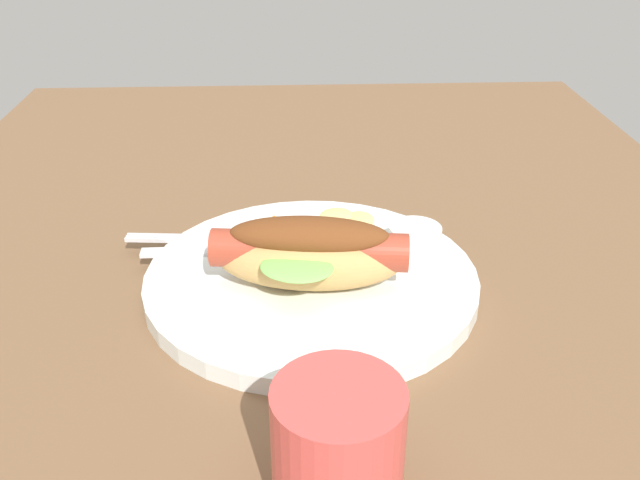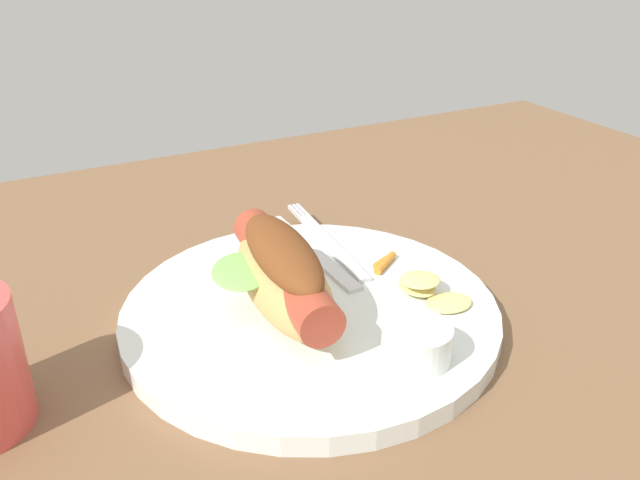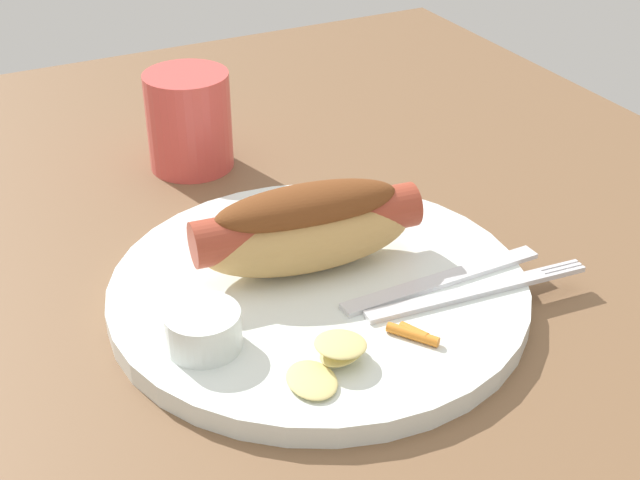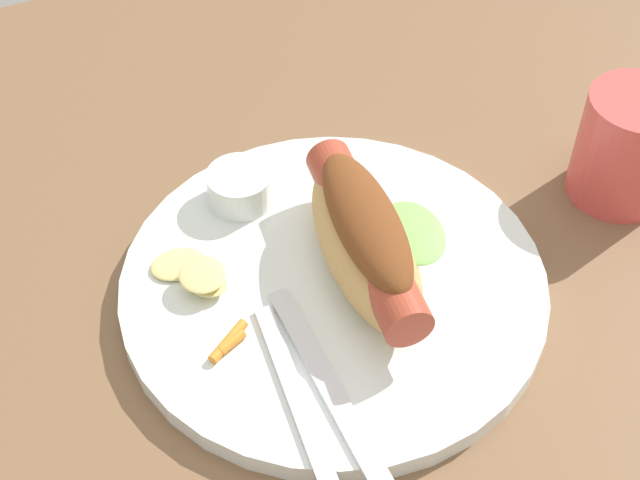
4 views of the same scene
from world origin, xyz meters
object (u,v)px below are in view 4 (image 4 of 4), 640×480
object	(u,v)px
hot_dog	(366,238)
sauce_ramekin	(240,187)
chips_pile	(194,273)
drinking_cup	(624,144)
plate	(333,285)
knife	(321,384)
fork	(300,408)
carrot_garnish	(229,341)

from	to	relation	value
hot_dog	sauce_ramekin	xyz separation A→B (cm)	(5.48, -10.00, -1.99)
sauce_ramekin	chips_pile	bearing A→B (deg)	47.27
chips_pile	drinking_cup	xyz separation A→B (cm)	(-33.24, 2.56, 2.11)
plate	drinking_cup	size ratio (longest dim) A/B	3.34
hot_dog	knife	size ratio (longest dim) A/B	1.06
knife	drinking_cup	distance (cm)	30.16
fork	chips_pile	bearing A→B (deg)	-163.38
plate	fork	xyz separation A→B (cm)	(6.22, 8.90, 1.00)
plate	chips_pile	size ratio (longest dim) A/B	4.75
hot_dog	drinking_cup	size ratio (longest dim) A/B	1.89
sauce_ramekin	knife	bearing A→B (deg)	86.48
hot_dog	knife	bearing A→B (deg)	-34.94
plate	fork	distance (cm)	10.91
hot_dog	knife	world-z (taller)	hot_dog
knife	carrot_garnish	world-z (taller)	carrot_garnish
drinking_cup	fork	bearing A→B (deg)	18.10
plate	sauce_ramekin	xyz separation A→B (cm)	(3.25, -9.75, 2.10)
knife	hot_dog	bearing A→B (deg)	137.99
carrot_garnish	fork	bearing A→B (deg)	109.86
chips_pile	carrot_garnish	xyz separation A→B (cm)	(-0.35, 6.19, -0.38)
chips_pile	carrot_garnish	distance (cm)	6.21
sauce_ramekin	drinking_cup	xyz separation A→B (cm)	(-27.62, 8.65, 1.54)
chips_pile	sauce_ramekin	bearing A→B (deg)	-132.73
fork	chips_pile	size ratio (longest dim) A/B	2.73
chips_pile	knife	bearing A→B (deg)	111.65
fork	carrot_garnish	size ratio (longest dim) A/B	5.18
sauce_ramekin	plate	bearing A→B (deg)	108.43
fork	hot_dog	bearing A→B (deg)	140.36
plate	sauce_ramekin	size ratio (longest dim) A/B	6.10
plate	sauce_ramekin	bearing A→B (deg)	-71.57
plate	knife	size ratio (longest dim) A/B	1.86
sauce_ramekin	knife	world-z (taller)	sauce_ramekin
sauce_ramekin	drinking_cup	bearing A→B (deg)	162.61
fork	chips_pile	world-z (taller)	chips_pile
chips_pile	fork	bearing A→B (deg)	101.91
knife	drinking_cup	xyz separation A→B (cm)	(-28.70, -8.89, 2.66)
chips_pile	plate	bearing A→B (deg)	157.61
chips_pile	carrot_garnish	world-z (taller)	chips_pile
sauce_ramekin	fork	size ratio (longest dim) A/B	0.29
chips_pile	carrot_garnish	bearing A→B (deg)	93.22
hot_dog	fork	size ratio (longest dim) A/B	0.99
sauce_ramekin	fork	world-z (taller)	sauce_ramekin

